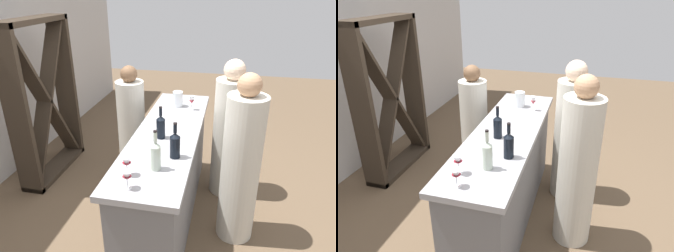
% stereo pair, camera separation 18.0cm
% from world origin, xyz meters
% --- Properties ---
extents(ground_plane, '(12.00, 12.00, 0.00)m').
position_xyz_m(ground_plane, '(0.00, 0.00, 0.00)').
color(ground_plane, brown).
extents(bar_counter, '(2.17, 0.59, 0.99)m').
position_xyz_m(bar_counter, '(0.00, 0.00, 0.50)').
color(bar_counter, slate).
rests_on(bar_counter, ground).
extents(wine_rack, '(1.09, 0.28, 1.93)m').
position_xyz_m(wine_rack, '(0.58, 1.65, 0.96)').
color(wine_rack, '#33281E').
rests_on(wine_rack, ground).
extents(wine_bottle_leftmost_clear_pale, '(0.08, 0.08, 0.32)m').
position_xyz_m(wine_bottle_leftmost_clear_pale, '(-0.67, -0.05, 1.11)').
color(wine_bottle_leftmost_clear_pale, '#B7C6B2').
rests_on(wine_bottle_leftmost_clear_pale, bar_counter).
extents(wine_bottle_second_left_near_black, '(0.08, 0.08, 0.30)m').
position_xyz_m(wine_bottle_second_left_near_black, '(-0.47, -0.15, 1.10)').
color(wine_bottle_second_left_near_black, black).
rests_on(wine_bottle_second_left_near_black, bar_counter).
extents(wine_bottle_center_near_black, '(0.08, 0.08, 0.30)m').
position_xyz_m(wine_bottle_center_near_black, '(-0.15, 0.03, 1.10)').
color(wine_bottle_center_near_black, black).
rests_on(wine_bottle_center_near_black, bar_counter).
extents(wine_glass_near_left, '(0.06, 0.06, 0.16)m').
position_xyz_m(wine_glass_near_left, '(0.59, -0.14, 1.10)').
color(wine_glass_near_left, white).
rests_on(wine_glass_near_left, bar_counter).
extents(wine_glass_near_center, '(0.07, 0.07, 0.14)m').
position_xyz_m(wine_glass_near_center, '(-0.95, 0.08, 1.09)').
color(wine_glass_near_center, white).
rests_on(wine_glass_near_center, bar_counter).
extents(wine_glass_near_right, '(0.08, 0.08, 0.15)m').
position_xyz_m(wine_glass_near_right, '(-0.79, 0.14, 1.10)').
color(wine_glass_near_right, white).
rests_on(wine_glass_near_right, bar_counter).
extents(water_pitcher, '(0.11, 0.11, 0.17)m').
position_xyz_m(water_pitcher, '(0.67, 0.03, 1.08)').
color(water_pitcher, silver).
rests_on(water_pitcher, bar_counter).
extents(person_left_guest, '(0.44, 0.44, 1.57)m').
position_xyz_m(person_left_guest, '(0.58, -0.57, 0.73)').
color(person_left_guest, beige).
rests_on(person_left_guest, ground).
extents(person_center_guest, '(0.45, 0.45, 1.62)m').
position_xyz_m(person_center_guest, '(-0.13, -0.69, 0.75)').
color(person_center_guest, beige).
rests_on(person_center_guest, ground).
extents(person_right_guest, '(0.37, 0.37, 1.42)m').
position_xyz_m(person_right_guest, '(0.70, 0.60, 0.66)').
color(person_right_guest, beige).
rests_on(person_right_guest, ground).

